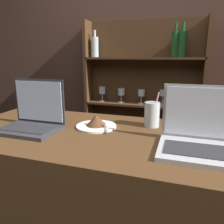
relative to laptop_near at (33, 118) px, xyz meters
name	(u,v)px	position (x,y,z in m)	size (l,w,h in m)	color
back_wall	(151,62)	(0.41, 1.27, 0.25)	(7.00, 0.06, 2.70)	#4C3328
back_shelf	(142,108)	(0.34, 1.19, -0.19)	(1.11, 0.18, 1.74)	#472D19
laptop_near	(33,118)	(0.00, 0.00, 0.00)	(0.29, 0.21, 0.25)	#333338
laptop_far	(199,137)	(0.79, -0.01, -0.01)	(0.30, 0.25, 0.25)	#ADADB2
cake_plate	(96,123)	(0.29, 0.13, -0.03)	(0.21, 0.21, 0.07)	white
water_glass	(152,114)	(0.57, 0.23, 0.01)	(0.08, 0.08, 0.18)	silver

